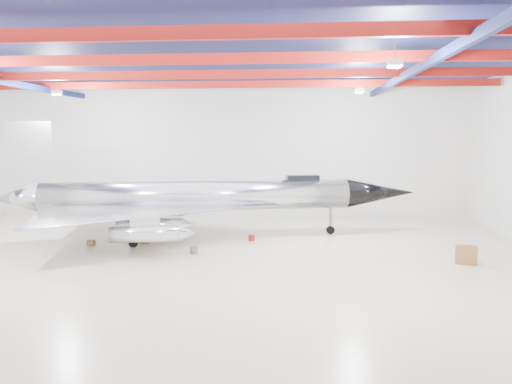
{
  "coord_description": "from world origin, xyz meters",
  "views": [
    {
      "loc": [
        6.25,
        -26.65,
        6.87
      ],
      "look_at": [
        3.77,
        2.0,
        3.56
      ],
      "focal_mm": 35.0,
      "sensor_mm": 36.0,
      "label": 1
    }
  ],
  "objects": [
    {
      "name": "floor",
      "position": [
        0.0,
        0.0,
        0.0
      ],
      "size": [
        40.0,
        40.0,
        0.0
      ],
      "primitive_type": "plane",
      "color": "beige",
      "rests_on": "ground"
    },
    {
      "name": "wall_back",
      "position": [
        0.0,
        15.0,
        5.5
      ],
      "size": [
        40.0,
        0.0,
        40.0
      ],
      "primitive_type": "plane",
      "rotation": [
        1.57,
        0.0,
        0.0
      ],
      "color": "silver",
      "rests_on": "floor"
    },
    {
      "name": "ceiling",
      "position": [
        0.0,
        0.0,
        11.0
      ],
      "size": [
        40.0,
        40.0,
        0.0
      ],
      "primitive_type": "plane",
      "rotation": [
        3.14,
        0.0,
        0.0
      ],
      "color": "#0A0F38",
      "rests_on": "wall_back"
    },
    {
      "name": "ceiling_structure",
      "position": [
        0.0,
        0.0,
        10.32
      ],
      "size": [
        39.5,
        29.5,
        1.08
      ],
      "color": "maroon",
      "rests_on": "ceiling"
    },
    {
      "name": "jet_aircraft",
      "position": [
        -0.47,
        5.85,
        2.53
      ],
      "size": [
        28.05,
        19.23,
        7.72
      ],
      "rotation": [
        0.0,
        0.0,
        0.21
      ],
      "color": "silver",
      "rests_on": "floor"
    },
    {
      "name": "desk",
      "position": [
        15.18,
        0.2,
        0.5
      ],
      "size": [
        1.22,
        0.91,
        1.01
      ],
      "primitive_type": "cube",
      "rotation": [
        0.0,
        0.0,
        -0.37
      ],
      "color": "brown",
      "rests_on": "floor"
    },
    {
      "name": "crate_ply",
      "position": [
        -6.67,
        2.91,
        0.16
      ],
      "size": [
        0.46,
        0.38,
        0.31
      ],
      "primitive_type": "cube",
      "rotation": [
        0.0,
        0.0,
        -0.05
      ],
      "color": "olive",
      "rests_on": "floor"
    },
    {
      "name": "toolbox_red",
      "position": [
        -2.1,
        6.03,
        0.17
      ],
      "size": [
        0.53,
        0.45,
        0.34
      ],
      "primitive_type": "cube",
      "rotation": [
        0.0,
        0.0,
        0.14
      ],
      "color": "#A81012",
      "rests_on": "floor"
    },
    {
      "name": "engine_drum",
      "position": [
        0.2,
        1.3,
        0.21
      ],
      "size": [
        0.59,
        0.59,
        0.42
      ],
      "primitive_type": "cylinder",
      "rotation": [
        0.0,
        0.0,
        -0.34
      ],
      "color": "#59595B",
      "rests_on": "floor"
    },
    {
      "name": "crate_small",
      "position": [
        -5.66,
        6.71,
        0.12
      ],
      "size": [
        0.42,
        0.39,
        0.24
      ],
      "primitive_type": "cube",
      "rotation": [
        0.0,
        0.0,
        -0.43
      ],
      "color": "#59595B",
      "rests_on": "floor"
    },
    {
      "name": "tool_chest",
      "position": [
        3.22,
        5.04,
        0.2
      ],
      "size": [
        0.56,
        0.56,
        0.39
      ],
      "primitive_type": "cylinder",
      "rotation": [
        0.0,
        0.0,
        -0.35
      ],
      "color": "#A81012",
      "rests_on": "floor"
    },
    {
      "name": "oil_barrel",
      "position": [
        -3.5,
        3.79,
        0.2
      ],
      "size": [
        0.6,
        0.5,
        0.39
      ],
      "primitive_type": "cube",
      "rotation": [
        0.0,
        0.0,
        0.09
      ],
      "color": "olive",
      "rests_on": "floor"
    }
  ]
}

